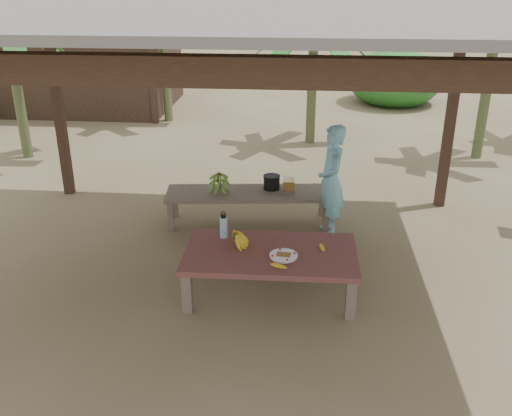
# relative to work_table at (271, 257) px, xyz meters

# --- Properties ---
(ground) EXTENTS (80.00, 80.00, 0.00)m
(ground) POSITION_rel_work_table_xyz_m (-0.48, 0.34, -0.43)
(ground) COLOR brown
(ground) RESTS_ON ground
(pavilion) EXTENTS (6.60, 5.60, 2.95)m
(pavilion) POSITION_rel_work_table_xyz_m (-0.49, 0.32, 2.34)
(pavilion) COLOR black
(pavilion) RESTS_ON ground
(work_table) EXTENTS (1.81, 1.02, 0.50)m
(work_table) POSITION_rel_work_table_xyz_m (0.00, 0.00, 0.00)
(work_table) COLOR brown
(work_table) RESTS_ON ground
(bench) EXTENTS (2.25, 0.82, 0.45)m
(bench) POSITION_rel_work_table_xyz_m (-0.41, 1.79, -0.04)
(bench) COLOR brown
(bench) RESTS_ON ground
(ripe_banana_bunch) EXTENTS (0.34, 0.32, 0.17)m
(ripe_banana_bunch) POSITION_rel_work_table_xyz_m (-0.39, 0.08, 0.15)
(ripe_banana_bunch) COLOR yellow
(ripe_banana_bunch) RESTS_ON work_table
(plate) EXTENTS (0.29, 0.29, 0.04)m
(plate) POSITION_rel_work_table_xyz_m (0.14, -0.12, 0.08)
(plate) COLOR white
(plate) RESTS_ON work_table
(loose_banana_front) EXTENTS (0.18, 0.07, 0.04)m
(loose_banana_front) POSITION_rel_work_table_xyz_m (0.10, -0.34, 0.09)
(loose_banana_front) COLOR yellow
(loose_banana_front) RESTS_ON work_table
(loose_banana_side) EXTENTS (0.08, 0.14, 0.04)m
(loose_banana_side) POSITION_rel_work_table_xyz_m (0.54, 0.09, 0.09)
(loose_banana_side) COLOR yellow
(loose_banana_side) RESTS_ON work_table
(water_flask) EXTENTS (0.08, 0.08, 0.31)m
(water_flask) POSITION_rel_work_table_xyz_m (-0.53, 0.29, 0.19)
(water_flask) COLOR #4494D5
(water_flask) RESTS_ON work_table
(green_banana_stalk) EXTENTS (0.27, 0.27, 0.28)m
(green_banana_stalk) POSITION_rel_work_table_xyz_m (-0.80, 1.75, 0.16)
(green_banana_stalk) COLOR #598C2D
(green_banana_stalk) RESTS_ON bench
(cooking_pot) EXTENTS (0.22, 0.22, 0.19)m
(cooking_pot) POSITION_rel_work_table_xyz_m (-0.11, 1.91, 0.11)
(cooking_pot) COLOR black
(cooking_pot) RESTS_ON bench
(skewer_rack) EXTENTS (0.19, 0.10, 0.24)m
(skewer_rack) POSITION_rel_work_table_xyz_m (0.13, 1.79, 0.14)
(skewer_rack) COLOR #A57F47
(skewer_rack) RESTS_ON bench
(woman) EXTENTS (0.43, 0.58, 1.45)m
(woman) POSITION_rel_work_table_xyz_m (0.67, 1.56, 0.29)
(woman) COLOR #6EB6D1
(woman) RESTS_ON ground
(hut) EXTENTS (4.40, 3.43, 2.85)m
(hut) POSITION_rel_work_table_xyz_m (-4.98, 8.34, 0.67)
(hut) COLOR black
(hut) RESTS_ON ground
(banana_plant_ne) EXTENTS (1.80, 1.80, 3.05)m
(banana_plant_ne) POSITION_rel_work_table_xyz_m (3.46, 4.97, 2.13)
(banana_plant_ne) COLOR #596638
(banana_plant_ne) RESTS_ON ground
(banana_plant_n) EXTENTS (1.80, 1.80, 2.65)m
(banana_plant_n) POSITION_rel_work_table_xyz_m (0.43, 5.66, 1.74)
(banana_plant_n) COLOR #596638
(banana_plant_n) RESTS_ON ground
(banana_plant_w) EXTENTS (1.80, 1.80, 2.78)m
(banana_plant_w) POSITION_rel_work_table_xyz_m (-4.72, 4.28, 1.87)
(banana_plant_w) COLOR #596638
(banana_plant_w) RESTS_ON ground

